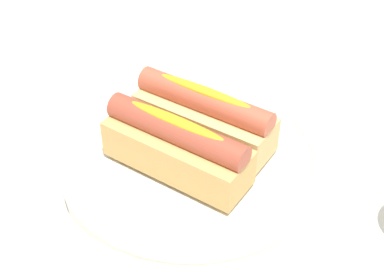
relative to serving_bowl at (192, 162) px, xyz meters
The scene contains 4 objects.
ground_plane 0.02m from the serving_bowl, 57.48° to the left, with size 2.40×2.40×0.00m, color silver.
serving_bowl is the anchor object (origin of this frame).
hotdog_front 0.05m from the serving_bowl, 98.97° to the right, with size 0.16×0.09×0.06m.
hotdog_back 0.05m from the serving_bowl, 81.03° to the left, with size 0.16×0.09×0.06m.
Camera 1 is at (-0.14, 0.41, 0.42)m, focal length 53.24 mm.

